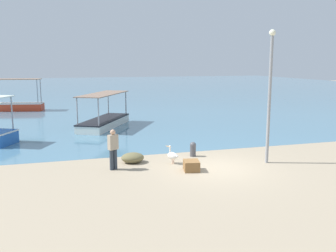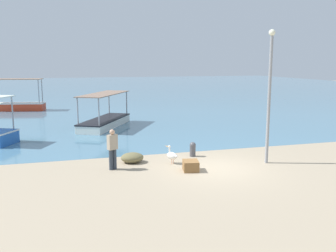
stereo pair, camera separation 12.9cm
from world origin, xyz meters
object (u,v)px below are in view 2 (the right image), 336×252
at_px(pelican, 172,155).
at_px(mooring_bollard, 193,149).
at_px(lamp_post, 269,90).
at_px(net_pile, 132,158).
at_px(fishing_boat_outer, 13,104).
at_px(fishing_boat_near_left, 105,120).
at_px(cargo_crate, 191,166).
at_px(fisherman_standing, 113,148).

relative_size(pelican, mooring_bollard, 1.16).
xyz_separation_m(lamp_post, net_pile, (-5.68, 1.70, -3.01)).
height_order(pelican, lamp_post, lamp_post).
distance_m(fishing_boat_outer, mooring_bollard, 22.72).
xyz_separation_m(fishing_boat_outer, net_pile, (7.17, -20.63, -0.33)).
bearing_deg(mooring_bollard, lamp_post, -35.85).
relative_size(fishing_boat_near_left, pelican, 7.32).
xyz_separation_m(fishing_boat_near_left, pelican, (1.74, -10.14, -0.09)).
relative_size(net_pile, cargo_crate, 1.40).
height_order(fishing_boat_outer, cargo_crate, fishing_boat_outer).
distance_m(mooring_bollard, net_pile, 2.96).
bearing_deg(lamp_post, net_pile, 163.36).
bearing_deg(mooring_bollard, cargo_crate, -111.64).
bearing_deg(lamp_post, mooring_bollard, 144.15).
height_order(mooring_bollard, cargo_crate, mooring_bollard).
bearing_deg(fisherman_standing, cargo_crate, -19.35).
relative_size(fishing_boat_outer, fisherman_standing, 3.44).
relative_size(fishing_boat_near_left, lamp_post, 1.02).
height_order(lamp_post, cargo_crate, lamp_post).
bearing_deg(fisherman_standing, fishing_boat_near_left, 85.22).
distance_m(mooring_bollard, cargo_crate, 2.36).
bearing_deg(net_pile, fisherman_standing, -138.92).
bearing_deg(fisherman_standing, lamp_post, -7.33).
relative_size(fishing_boat_outer, lamp_post, 1.01).
xyz_separation_m(lamp_post, fisherman_standing, (-6.65, 0.86, -2.32)).
bearing_deg(fishing_boat_outer, fishing_boat_near_left, -57.67).
xyz_separation_m(fishing_boat_near_left, cargo_crate, (2.18, -11.37, -0.26)).
relative_size(fishing_boat_near_left, net_pile, 5.79).
height_order(fishing_boat_outer, net_pile, fishing_boat_outer).
relative_size(mooring_bollard, cargo_crate, 0.96).
xyz_separation_m(fishing_boat_outer, mooring_bollard, (10.11, -20.35, -0.18)).
xyz_separation_m(mooring_bollard, fisherman_standing, (-3.91, -1.12, 0.54)).
bearing_deg(lamp_post, fishing_boat_outer, 119.93).
distance_m(mooring_bollard, fisherman_standing, 4.10).
bearing_deg(net_pile, pelican, -22.44).
distance_m(lamp_post, fisherman_standing, 7.09).
distance_m(fishing_boat_outer, net_pile, 21.84).
height_order(fishing_boat_near_left, fishing_boat_outer, fishing_boat_outer).
distance_m(fisherman_standing, net_pile, 1.45).
height_order(fisherman_standing, net_pile, fisherman_standing).
xyz_separation_m(fishing_boat_near_left, mooring_bollard, (3.05, -9.18, -0.10)).
bearing_deg(fishing_boat_outer, lamp_post, -60.07).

